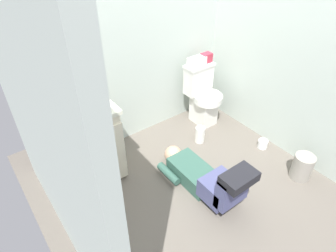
# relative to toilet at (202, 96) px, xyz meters

# --- Properties ---
(ground_plane) EXTENTS (2.82, 2.93, 0.04)m
(ground_plane) POSITION_rel_toilet_xyz_m (-0.79, -0.70, -0.39)
(ground_plane) COLOR #665E55
(wall_back) EXTENTS (2.48, 0.08, 2.40)m
(wall_back) POSITION_rel_toilet_xyz_m (-0.79, 0.31, 0.83)
(wall_back) COLOR #B8C5BB
(wall_back) RESTS_ON ground_plane
(wall_left) EXTENTS (0.08, 1.93, 2.40)m
(wall_left) POSITION_rel_toilet_xyz_m (-1.99, -0.70, 0.83)
(wall_left) COLOR #B8C5BB
(wall_left) RESTS_ON ground_plane
(wall_right) EXTENTS (0.08, 1.93, 2.40)m
(wall_right) POSITION_rel_toilet_xyz_m (0.41, -0.70, 0.83)
(wall_right) COLOR #B8C5BB
(wall_right) RESTS_ON ground_plane
(toilet) EXTENTS (0.36, 0.46, 0.75)m
(toilet) POSITION_rel_toilet_xyz_m (0.00, 0.00, 0.00)
(toilet) COLOR white
(toilet) RESTS_ON ground_plane
(vanity_cabinet) EXTENTS (0.60, 0.53, 0.82)m
(vanity_cabinet) POSITION_rel_toilet_xyz_m (-1.55, -0.05, 0.05)
(vanity_cabinet) COLOR beige
(vanity_cabinet) RESTS_ON ground_plane
(faucet) EXTENTS (0.02, 0.02, 0.10)m
(faucet) POSITION_rel_toilet_xyz_m (-1.55, 0.09, 0.50)
(faucet) COLOR silver
(faucet) RESTS_ON vanity_cabinet
(person_plumber) EXTENTS (0.39, 1.06, 0.52)m
(person_plumber) POSITION_rel_toilet_xyz_m (-0.76, -0.91, -0.19)
(person_plumber) COLOR #33594C
(person_plumber) RESTS_ON ground_plane
(tissue_box) EXTENTS (0.22, 0.11, 0.10)m
(tissue_box) POSITION_rel_toilet_xyz_m (-0.04, 0.09, 0.43)
(tissue_box) COLOR silver
(tissue_box) RESTS_ON toilet
(toiletry_bag) EXTENTS (0.12, 0.09, 0.11)m
(toiletry_bag) POSITION_rel_toilet_xyz_m (0.11, 0.09, 0.44)
(toiletry_bag) COLOR #B22D3F
(toiletry_bag) RESTS_ON toilet
(soap_dispenser) EXTENTS (0.06, 0.06, 0.17)m
(soap_dispenser) POSITION_rel_toilet_xyz_m (-1.74, 0.07, 0.52)
(soap_dispenser) COLOR #369E58
(soap_dispenser) RESTS_ON vanity_cabinet
(bottle_clear) EXTENTS (0.04, 0.04, 0.12)m
(bottle_clear) POSITION_rel_toilet_xyz_m (-1.66, 0.02, 0.51)
(bottle_clear) COLOR silver
(bottle_clear) RESTS_ON vanity_cabinet
(bottle_amber) EXTENTS (0.06, 0.06, 0.16)m
(bottle_amber) POSITION_rel_toilet_xyz_m (-1.60, 0.05, 0.53)
(bottle_amber) COLOR orange
(bottle_amber) RESTS_ON vanity_cabinet
(bottle_pink) EXTENTS (0.05, 0.05, 0.17)m
(bottle_pink) POSITION_rel_toilet_xyz_m (-1.51, 0.02, 0.54)
(bottle_pink) COLOR pink
(bottle_pink) RESTS_ON vanity_cabinet
(trash_can) EXTENTS (0.20, 0.20, 0.28)m
(trash_can) POSITION_rel_toilet_xyz_m (0.15, -1.36, -0.23)
(trash_can) COLOR gray
(trash_can) RESTS_ON ground_plane
(paper_towel_roll) EXTENTS (0.11, 0.11, 0.20)m
(paper_towel_roll) POSITION_rel_toilet_xyz_m (-0.30, -0.32, -0.27)
(paper_towel_roll) COLOR white
(paper_towel_roll) RESTS_ON ground_plane
(toilet_paper_roll) EXTENTS (0.11, 0.11, 0.10)m
(toilet_paper_roll) POSITION_rel_toilet_xyz_m (0.21, -0.83, -0.32)
(toilet_paper_roll) COLOR white
(toilet_paper_roll) RESTS_ON ground_plane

